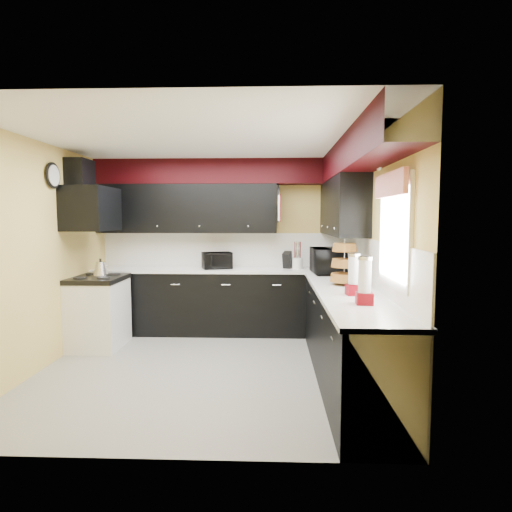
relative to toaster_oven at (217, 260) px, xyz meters
The scene contains 35 objects.
ground 1.82m from the toaster_oven, 87.96° to the right, with size 3.60×3.60×0.00m, color gray.
wall_back 0.38m from the toaster_oven, 80.58° to the left, with size 3.60×0.06×2.50m, color #E0C666.
wall_right 2.38m from the toaster_oven, 38.66° to the right, with size 0.06×3.60×2.50m, color #E0C666.
wall_left 2.30m from the toaster_oven, 139.69° to the right, with size 0.06×3.60×2.50m, color #E0C666.
ceiling 2.07m from the toaster_oven, 87.96° to the right, with size 3.60×3.60×0.06m, color white.
cab_back 0.61m from the toaster_oven, 18.59° to the left, with size 3.60×0.60×0.90m, color black.
cab_right 2.44m from the toaster_oven, 48.94° to the right, with size 0.60×3.00×0.90m, color black.
counter_back 0.15m from the toaster_oven, 18.59° to the left, with size 3.62×0.64×0.04m, color white.
counter_right 2.37m from the toaster_oven, 48.94° to the right, with size 0.64×3.02×0.04m, color white.
splash_back 0.34m from the toaster_oven, 80.28° to the left, with size 3.60×0.02×0.50m, color white.
splash_right 2.37m from the toaster_oven, 38.81° to the right, with size 0.02×3.60×0.50m, color white.
upper_back 0.88m from the toaster_oven, 162.30° to the left, with size 2.60×0.35×0.70m, color black.
upper_right 1.92m from the toaster_oven, 19.14° to the right, with size 0.35×1.80×0.70m, color black.
soffit_back 1.28m from the toaster_oven, 69.06° to the left, with size 3.60×0.36×0.35m, color black.
soffit_right 2.68m from the toaster_oven, 44.82° to the right, with size 0.36×3.24×0.35m, color black.
stove 1.74m from the toaster_oven, 153.16° to the right, with size 0.60×0.75×0.86m, color white.
cooktop 1.63m from the toaster_oven, 153.16° to the right, with size 0.62×0.77×0.06m, color black.
hood 1.82m from the toaster_oven, 153.94° to the right, with size 0.50×0.78×0.55m, color black.
hood_duct 2.12m from the toaster_oven, 155.77° to the right, with size 0.24×0.40×0.40m, color black.
window 3.05m from the toaster_oven, 52.35° to the right, with size 0.03×0.86×0.96m, color white, non-canonical shape.
valance 3.11m from the toaster_oven, 53.19° to the right, with size 0.04×0.88×0.20m, color red.
pan_top 1.29m from the toaster_oven, ahead, with size 0.03×0.22×0.40m, color black, non-canonical shape.
pan_mid 1.12m from the toaster_oven, ahead, with size 0.03×0.28×0.46m, color black, non-canonical shape.
pan_low 1.11m from the toaster_oven, 12.77° to the left, with size 0.03×0.24×0.42m, color black, non-canonical shape.
cut_board 1.17m from the toaster_oven, 11.67° to the right, with size 0.03×0.26×0.35m, color white.
baskets 2.13m from the toaster_oven, 42.32° to the right, with size 0.27×0.27×0.50m, color brown, non-canonical shape.
clock 2.38m from the toaster_oven, 144.34° to the right, with size 0.03×0.30×0.30m, color black, non-canonical shape.
deco_plate 2.85m from the toaster_oven, 45.15° to the right, with size 0.03×0.24×0.24m, color white, non-canonical shape.
toaster_oven is the anchor object (origin of this frame).
microwave 1.61m from the toaster_oven, 17.84° to the right, with size 0.60×0.41×0.33m, color black.
utensil_crock 1.15m from the toaster_oven, ahead, with size 0.15×0.15×0.16m, color white.
knife_block 1.01m from the toaster_oven, ahead, with size 0.11×0.15×0.24m, color black.
kettle 1.58m from the toaster_oven, 157.24° to the right, with size 0.19×0.19×0.17m, color silver, non-canonical shape.
dispenser_a 2.58m from the toaster_oven, 52.84° to the right, with size 0.13×0.13×0.36m, color #630100, non-canonical shape.
dispenser_b 2.94m from the toaster_oven, 57.85° to the right, with size 0.14×0.14×0.38m, color #5B1608, non-canonical shape.
Camera 1 is at (0.73, -4.60, 1.67)m, focal length 30.00 mm.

